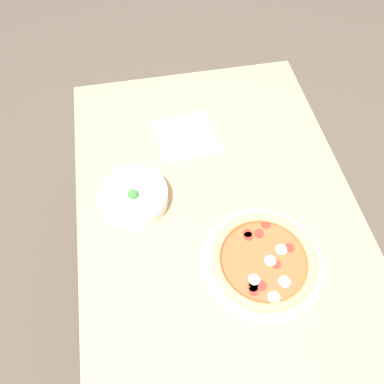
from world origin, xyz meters
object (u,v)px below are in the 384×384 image
at_px(fork, 188,141).
at_px(bowl, 134,196).
at_px(pizza, 263,261).
at_px(knife, 188,129).

bearing_deg(fork, bowl, 38.90).
bearing_deg(pizza, knife, 12.87).
height_order(pizza, knife, pizza).
distance_m(bowl, fork, 0.28).
height_order(pizza, bowl, bowl).
bearing_deg(knife, bowl, 44.72).
xyz_separation_m(fork, knife, (0.05, -0.01, -0.00)).
xyz_separation_m(pizza, knife, (0.51, 0.12, -0.01)).
height_order(bowl, fork, bowl).
height_order(pizza, fork, pizza).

